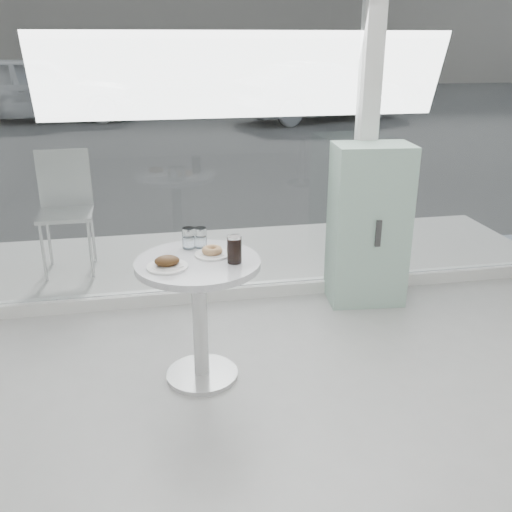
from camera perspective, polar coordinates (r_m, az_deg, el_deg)
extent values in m
cube|color=white|center=(4.60, -0.60, -3.44)|extent=(5.00, 0.12, 0.10)
cube|color=white|center=(4.46, 11.17, 14.77)|extent=(0.14, 0.14, 3.00)
cube|color=white|center=(4.16, -11.51, 12.94)|extent=(3.21, 0.02, 2.60)
cube|color=white|center=(4.81, 19.93, 13.17)|extent=(1.41, 0.02, 2.60)
cylinder|color=silver|center=(3.60, -5.41, -11.69)|extent=(0.44, 0.44, 0.03)
cylinder|color=silver|center=(3.42, -5.61, -6.68)|extent=(0.09, 0.09, 0.70)
cylinder|color=white|center=(3.26, -5.84, -0.76)|extent=(0.72, 0.72, 0.04)
cube|color=beige|center=(5.34, -2.13, -0.20)|extent=(5.60, 1.60, 0.05)
cube|color=#333333|center=(17.25, -8.57, 14.25)|extent=(40.00, 24.00, 0.00)
cube|color=#A2CEB4|center=(4.43, 11.17, 3.04)|extent=(0.60, 0.43, 1.23)
cube|color=#333333|center=(4.26, 12.14, 2.22)|extent=(0.04, 0.02, 0.20)
cylinder|color=silver|center=(5.01, -20.49, 0.34)|extent=(0.03, 0.03, 0.50)
cylinder|color=silver|center=(4.97, -16.21, 0.67)|extent=(0.03, 0.03, 0.50)
cylinder|color=silver|center=(5.37, -19.99, 1.73)|extent=(0.03, 0.03, 0.50)
cylinder|color=silver|center=(5.32, -15.99, 2.04)|extent=(0.03, 0.03, 0.50)
cube|color=silver|center=(5.09, -18.50, 3.98)|extent=(0.45, 0.45, 0.03)
cube|color=silver|center=(5.22, -18.62, 7.43)|extent=(0.44, 0.03, 0.50)
imported|color=silver|center=(15.63, -20.83, 15.42)|extent=(4.65, 1.87, 1.58)
imported|color=#9D9FA4|center=(14.87, 6.45, 16.02)|extent=(4.51, 2.74, 1.40)
cylinder|color=white|center=(3.17, -8.86, -1.06)|extent=(0.23, 0.23, 0.01)
cube|color=white|center=(3.16, -8.50, -0.93)|extent=(0.14, 0.13, 0.00)
ellipsoid|color=#321D0D|center=(3.16, -8.89, -0.49)|extent=(0.14, 0.11, 0.06)
ellipsoid|color=#321D0D|center=(3.18, -8.27, -0.40)|extent=(0.07, 0.06, 0.04)
cylinder|color=white|center=(3.32, -4.40, 0.17)|extent=(0.20, 0.20, 0.01)
torus|color=#A3754A|center=(3.31, -4.41, 0.59)|extent=(0.12, 0.12, 0.04)
cylinder|color=white|center=(3.43, -6.74, 1.80)|extent=(0.08, 0.08, 0.13)
cylinder|color=white|center=(3.44, -6.72, 1.38)|extent=(0.07, 0.07, 0.07)
cylinder|color=white|center=(3.44, -5.57, 1.85)|extent=(0.08, 0.08, 0.12)
cylinder|color=white|center=(3.45, -5.56, 1.45)|extent=(0.06, 0.06, 0.07)
cylinder|color=white|center=(3.18, -2.18, 0.66)|extent=(0.08, 0.08, 0.16)
cylinder|color=black|center=(3.18, -2.18, 0.55)|extent=(0.07, 0.07, 0.14)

